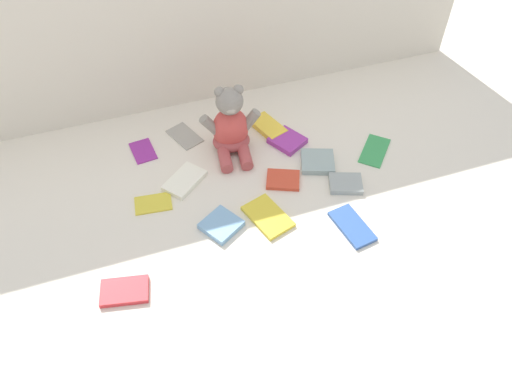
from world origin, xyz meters
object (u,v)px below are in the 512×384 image
object	(u,v)px
book_case_5	(221,225)
book_case_13	(346,184)
book_case_1	(153,203)
teddy_bear	(231,127)
book_case_0	(287,141)
book_case_8	(143,150)
book_case_10	(268,216)
book_case_12	(268,127)
book_case_2	(185,181)
book_case_4	(375,150)
book_case_6	(185,136)
book_case_7	(125,291)
book_case_11	(318,162)
book_case_9	(352,226)
book_case_3	(283,180)

from	to	relation	value
book_case_5	book_case_13	distance (m)	0.39
book_case_1	teddy_bear	bearing A→B (deg)	124.98
book_case_0	book_case_5	distance (m)	0.39
book_case_1	book_case_8	world-z (taller)	same
book_case_10	book_case_12	bearing A→B (deg)	52.68
book_case_2	book_case_4	world-z (taller)	book_case_2
book_case_0	book_case_13	bearing A→B (deg)	83.23
book_case_4	book_case_13	bearing A→B (deg)	-102.93
book_case_6	book_case_8	bearing A→B (deg)	-11.10
book_case_0	book_case_2	world-z (taller)	book_case_0
book_case_0	book_case_2	distance (m)	0.35
book_case_6	book_case_8	distance (m)	0.14
book_case_7	book_case_10	xyz separation A→B (m)	(0.41, 0.11, -0.00)
book_case_0	book_case_11	bearing A→B (deg)	84.83
book_case_4	book_case_5	world-z (taller)	book_case_5
book_case_4	book_case_11	bearing A→B (deg)	-139.43
book_case_0	book_case_6	distance (m)	0.33
book_case_4	book_case_8	world-z (taller)	book_case_8
book_case_11	teddy_bear	bearing A→B (deg)	75.77
book_case_10	book_case_11	size ratio (longest dim) A/B	1.41
book_case_5	book_case_9	world-z (taller)	book_case_5
book_case_0	book_case_8	distance (m)	0.45
teddy_bear	book_case_8	bearing A→B (deg)	172.91
book_case_5	book_case_13	size ratio (longest dim) A/B	0.99
book_case_9	book_case_10	world-z (taller)	same
book_case_13	book_case_10	bearing A→B (deg)	-61.04
book_case_3	book_case_6	bearing A→B (deg)	-118.06
book_case_0	book_case_12	distance (m)	0.09
book_case_3	book_case_10	distance (m)	0.15
book_case_6	book_case_10	size ratio (longest dim) A/B	0.85
book_case_7	book_case_13	size ratio (longest dim) A/B	1.24
book_case_8	book_case_11	size ratio (longest dim) A/B	1.02
book_case_11	book_case_10	bearing A→B (deg)	145.03
book_case_3	book_case_13	distance (m)	0.18
book_case_10	book_case_13	size ratio (longest dim) A/B	1.47
book_case_3	book_case_11	bearing A→B (deg)	128.02
book_case_2	book_case_1	bearing A→B (deg)	-102.33
book_case_6	book_case_11	xyz separation A→B (m)	(0.35, -0.25, 0.01)
book_case_2	book_case_5	bearing A→B (deg)	-23.17
book_case_0	book_case_9	xyz separation A→B (m)	(0.04, -0.37, -0.00)
book_case_1	book_case_5	size ratio (longest dim) A/B	1.10
book_case_0	book_case_4	xyz separation A→B (m)	(0.24, -0.12, -0.00)
book_case_0	book_case_4	bearing A→B (deg)	123.76
book_case_6	book_case_8	world-z (taller)	book_case_8
book_case_7	book_case_6	bearing A→B (deg)	-16.59
teddy_bear	book_case_2	world-z (taller)	teddy_bear
book_case_0	book_case_8	world-z (taller)	book_case_0
book_case_0	book_case_7	bearing A→B (deg)	4.10
book_case_10	book_case_13	bearing A→B (deg)	-8.51
teddy_bear	book_case_13	bearing A→B (deg)	-36.66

